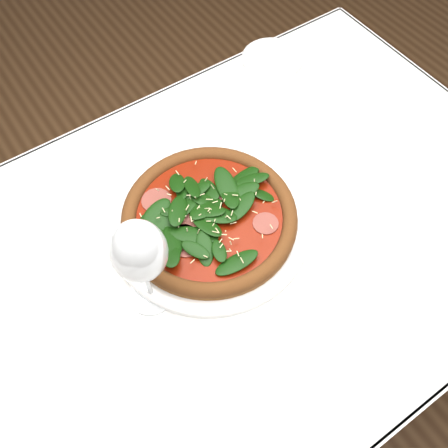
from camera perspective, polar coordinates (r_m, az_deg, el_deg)
ground at (r=1.60m, az=0.91°, el=-15.24°), size 6.00×6.00×0.00m
dining_table at (r=0.99m, az=1.42°, el=-4.34°), size 1.21×0.81×0.75m
plate at (r=0.91m, az=-1.65°, el=0.27°), size 0.37×0.37×0.02m
pizza at (r=0.89m, az=-1.68°, el=0.99°), size 0.40×0.40×0.04m
wine_glass at (r=0.73m, az=-9.68°, el=-3.29°), size 0.09×0.09×0.21m
saucer_far at (r=1.21m, az=5.54°, el=18.31°), size 0.14×0.14×0.01m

